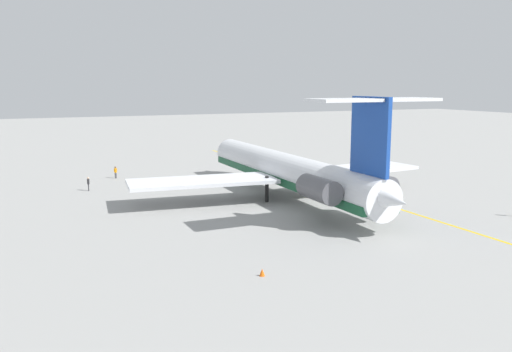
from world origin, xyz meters
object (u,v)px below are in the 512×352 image
ground_crew_near_nose (88,182)px  safety_cone_nose (262,272)px  main_jetliner (291,171)px  ground_crew_portside (115,171)px

ground_crew_near_nose → safety_cone_nose: (-36.62, -7.55, -0.86)m
ground_crew_near_nose → safety_cone_nose: bearing=103.8°
main_jetliner → ground_crew_portside: 28.43m
ground_crew_portside → safety_cone_nose: ground_crew_portside is taller
main_jetliner → safety_cone_nose: bearing=147.6°
main_jetliner → ground_crew_portside: main_jetliner is taller
ground_crew_near_nose → safety_cone_nose: size_ratio=3.25×
ground_crew_near_nose → ground_crew_portside: bearing=-118.5°
main_jetliner → safety_cone_nose: size_ratio=76.87×
ground_crew_near_nose → ground_crew_portside: 9.20m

